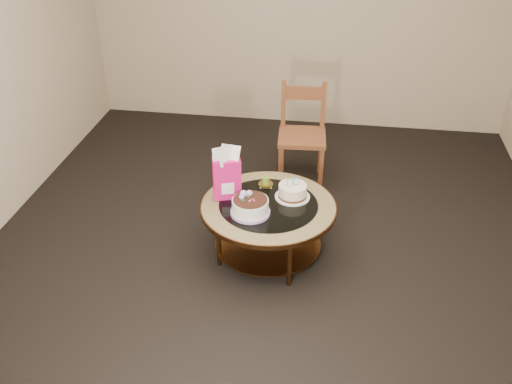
# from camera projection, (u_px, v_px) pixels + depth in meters

# --- Properties ---
(ground) EXTENTS (5.00, 5.00, 0.00)m
(ground) POSITION_uv_depth(u_px,v_px,m) (268.00, 253.00, 4.48)
(ground) COLOR black
(ground) RESTS_ON ground
(room_walls) EXTENTS (4.52, 5.02, 2.61)m
(room_walls) POSITION_uv_depth(u_px,v_px,m) (270.00, 63.00, 3.67)
(room_walls) COLOR #BEAA8F
(room_walls) RESTS_ON ground
(coffee_table) EXTENTS (1.02, 1.02, 0.46)m
(coffee_table) POSITION_uv_depth(u_px,v_px,m) (268.00, 213.00, 4.28)
(coffee_table) COLOR brown
(coffee_table) RESTS_ON ground
(decorated_cake) EXTENTS (0.29, 0.29, 0.17)m
(decorated_cake) POSITION_uv_depth(u_px,v_px,m) (250.00, 207.00, 4.10)
(decorated_cake) COLOR #BF9BDB
(decorated_cake) RESTS_ON coffee_table
(cream_cake) EXTENTS (0.27, 0.27, 0.17)m
(cream_cake) POSITION_uv_depth(u_px,v_px,m) (293.00, 191.00, 4.29)
(cream_cake) COLOR white
(cream_cake) RESTS_ON coffee_table
(gift_bag) EXTENTS (0.23, 0.19, 0.41)m
(gift_bag) POSITION_uv_depth(u_px,v_px,m) (227.00, 173.00, 4.22)
(gift_bag) COLOR #DB1469
(gift_bag) RESTS_ON coffee_table
(pillar_candle) EXTENTS (0.12, 0.12, 0.09)m
(pillar_candle) POSITION_uv_depth(u_px,v_px,m) (266.00, 183.00, 4.45)
(pillar_candle) COLOR #DEBF5B
(pillar_candle) RESTS_ON coffee_table
(dining_chair) EXTENTS (0.45, 0.45, 0.92)m
(dining_chair) POSITION_uv_depth(u_px,v_px,m) (302.00, 134.00, 5.22)
(dining_chair) COLOR brown
(dining_chair) RESTS_ON ground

